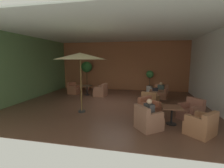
{
  "coord_description": "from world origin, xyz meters",
  "views": [
    {
      "loc": [
        1.88,
        -8.45,
        2.43
      ],
      "look_at": [
        0.0,
        0.45,
        1.05
      ],
      "focal_mm": 25.72,
      "sensor_mm": 36.0,
      "label": 1
    }
  ],
  "objects_px": {
    "armchair_mid_center_north": "(191,112)",
    "patron_by_window": "(149,109)",
    "armchair_front_left_east": "(150,102)",
    "cafe_table_front_right": "(87,88)",
    "armchair_mid_center_west": "(201,126)",
    "iced_drink_cup": "(154,90)",
    "patio_umbrella_tall_red": "(80,56)",
    "potted_tree_left_corner": "(87,68)",
    "cafe_table_mid_center": "(172,111)",
    "armchair_front_right_east": "(101,91)",
    "open_laptop": "(155,90)",
    "patron_blue_shirt": "(161,88)",
    "potted_tree_mid_left": "(150,79)",
    "armchair_front_left_north": "(161,93)",
    "armchair_mid_center_south": "(148,120)",
    "cafe_table_front_left": "(156,93)",
    "armchair_front_right_north": "(75,90)",
    "armchair_mid_center_east": "(149,109)"
  },
  "relations": [
    {
      "from": "armchair_front_left_north",
      "to": "armchair_mid_center_south",
      "type": "relative_size",
      "value": 0.92
    },
    {
      "from": "armchair_front_left_east",
      "to": "patio_umbrella_tall_red",
      "type": "bearing_deg",
      "value": -155.68
    },
    {
      "from": "patio_umbrella_tall_red",
      "to": "armchair_front_left_north",
      "type": "bearing_deg",
      "value": 43.47
    },
    {
      "from": "armchair_mid_center_north",
      "to": "armchair_front_left_east",
      "type": "bearing_deg",
      "value": 139.76
    },
    {
      "from": "potted_tree_left_corner",
      "to": "potted_tree_mid_left",
      "type": "relative_size",
      "value": 1.41
    },
    {
      "from": "cafe_table_front_right",
      "to": "potted_tree_left_corner",
      "type": "xyz_separation_m",
      "value": [
        -0.73,
        1.92,
        1.25
      ]
    },
    {
      "from": "patio_umbrella_tall_red",
      "to": "iced_drink_cup",
      "type": "xyz_separation_m",
      "value": [
        3.37,
        2.4,
        -1.84
      ]
    },
    {
      "from": "patio_umbrella_tall_red",
      "to": "cafe_table_front_left",
      "type": "bearing_deg",
      "value": 35.89
    },
    {
      "from": "armchair_front_left_north",
      "to": "armchair_front_right_north",
      "type": "bearing_deg",
      "value": 178.85
    },
    {
      "from": "open_laptop",
      "to": "cafe_table_front_left",
      "type": "bearing_deg",
      "value": 55.47
    },
    {
      "from": "potted_tree_left_corner",
      "to": "potted_tree_mid_left",
      "type": "xyz_separation_m",
      "value": [
        5.0,
        0.16,
        -0.8
      ]
    },
    {
      "from": "armchair_front_right_east",
      "to": "cafe_table_mid_center",
      "type": "bearing_deg",
      "value": -45.87
    },
    {
      "from": "armchair_mid_center_north",
      "to": "patron_by_window",
      "type": "distance_m",
      "value": 2.21
    },
    {
      "from": "armchair_front_right_east",
      "to": "open_laptop",
      "type": "height_order",
      "value": "open_laptop"
    },
    {
      "from": "armchair_mid_center_north",
      "to": "patron_blue_shirt",
      "type": "distance_m",
      "value": 3.68
    },
    {
      "from": "cafe_table_mid_center",
      "to": "potted_tree_mid_left",
      "type": "relative_size",
      "value": 0.44
    },
    {
      "from": "cafe_table_mid_center",
      "to": "armchair_mid_center_north",
      "type": "bearing_deg",
      "value": 39.29
    },
    {
      "from": "cafe_table_front_right",
      "to": "patio_umbrella_tall_red",
      "type": "height_order",
      "value": "patio_umbrella_tall_red"
    },
    {
      "from": "cafe_table_mid_center",
      "to": "armchair_mid_center_south",
      "type": "distance_m",
      "value": 1.12
    },
    {
      "from": "patron_blue_shirt",
      "to": "patron_by_window",
      "type": "relative_size",
      "value": 0.95
    },
    {
      "from": "armchair_mid_center_east",
      "to": "iced_drink_cup",
      "type": "distance_m",
      "value": 2.37
    },
    {
      "from": "armchair_mid_center_south",
      "to": "iced_drink_cup",
      "type": "height_order",
      "value": "armchair_mid_center_south"
    },
    {
      "from": "potted_tree_left_corner",
      "to": "patron_by_window",
      "type": "relative_size",
      "value": 3.56
    },
    {
      "from": "armchair_front_left_east",
      "to": "armchair_front_right_north",
      "type": "distance_m",
      "value": 5.78
    },
    {
      "from": "cafe_table_front_right",
      "to": "armchair_mid_center_west",
      "type": "bearing_deg",
      "value": -40.59
    },
    {
      "from": "armchair_front_left_east",
      "to": "patron_by_window",
      "type": "xyz_separation_m",
      "value": [
        -0.12,
        -2.68,
        0.42
      ]
    },
    {
      "from": "patio_umbrella_tall_red",
      "to": "armchair_front_right_north",
      "type": "bearing_deg",
      "value": 119.32
    },
    {
      "from": "open_laptop",
      "to": "patron_blue_shirt",
      "type": "bearing_deg",
      "value": 70.71
    },
    {
      "from": "armchair_front_left_east",
      "to": "armchair_mid_center_east",
      "type": "distance_m",
      "value": 1.34
    },
    {
      "from": "patron_by_window",
      "to": "armchair_mid_center_north",
      "type": "bearing_deg",
      "value": 37.8
    },
    {
      "from": "armchair_front_left_north",
      "to": "armchair_front_right_east",
      "type": "xyz_separation_m",
      "value": [
        -3.89,
        -0.25,
        0.0
      ]
    },
    {
      "from": "armchair_mid_center_east",
      "to": "cafe_table_front_left",
      "type": "bearing_deg",
      "value": 79.64
    },
    {
      "from": "armchair_mid_center_west",
      "to": "open_laptop",
      "type": "relative_size",
      "value": 3.35
    },
    {
      "from": "patron_by_window",
      "to": "cafe_table_front_left",
      "type": "bearing_deg",
      "value": 82.84
    },
    {
      "from": "armchair_front_right_east",
      "to": "open_laptop",
      "type": "bearing_deg",
      "value": -16.15
    },
    {
      "from": "armchair_front_right_north",
      "to": "armchair_mid_center_south",
      "type": "distance_m",
      "value": 7.21
    },
    {
      "from": "armchair_front_right_north",
      "to": "potted_tree_left_corner",
      "type": "height_order",
      "value": "potted_tree_left_corner"
    },
    {
      "from": "patron_by_window",
      "to": "open_laptop",
      "type": "relative_size",
      "value": 1.95
    },
    {
      "from": "patron_by_window",
      "to": "iced_drink_cup",
      "type": "relative_size",
      "value": 5.86
    },
    {
      "from": "cafe_table_front_left",
      "to": "potted_tree_mid_left",
      "type": "xyz_separation_m",
      "value": [
        -0.33,
        3.11,
        0.39
      ]
    },
    {
      "from": "armchair_front_left_north",
      "to": "armchair_mid_center_west",
      "type": "height_order",
      "value": "armchair_front_left_north"
    },
    {
      "from": "cafe_table_front_left",
      "to": "potted_tree_left_corner",
      "type": "distance_m",
      "value": 6.2
    },
    {
      "from": "iced_drink_cup",
      "to": "potted_tree_left_corner",
      "type": "bearing_deg",
      "value": 149.18
    },
    {
      "from": "patio_umbrella_tall_red",
      "to": "potted_tree_left_corner",
      "type": "relative_size",
      "value": 1.2
    },
    {
      "from": "cafe_table_front_right",
      "to": "armchair_front_right_north",
      "type": "distance_m",
      "value": 1.08
    },
    {
      "from": "cafe_table_mid_center",
      "to": "armchair_mid_center_west",
      "type": "distance_m",
      "value": 1.12
    },
    {
      "from": "armchair_mid_center_north",
      "to": "potted_tree_left_corner",
      "type": "relative_size",
      "value": 0.48
    },
    {
      "from": "cafe_table_front_left",
      "to": "armchair_front_left_east",
      "type": "xyz_separation_m",
      "value": [
        -0.36,
        -1.12,
        -0.25
      ]
    },
    {
      "from": "patio_umbrella_tall_red",
      "to": "open_laptop",
      "type": "relative_size",
      "value": 8.3
    },
    {
      "from": "armchair_front_left_east",
      "to": "cafe_table_front_right",
      "type": "height_order",
      "value": "armchair_front_left_east"
    }
  ]
}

